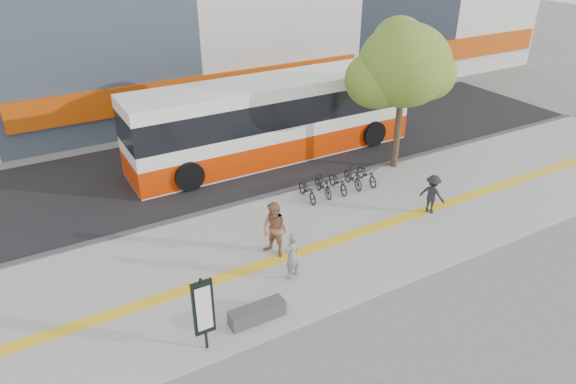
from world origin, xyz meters
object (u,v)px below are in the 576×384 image
signboard (203,309)px  seated_woman (292,255)px  street_tree (402,67)px  pedestrian_dark (432,194)px  bench (257,313)px  bus (274,121)px  pedestrian_tan (275,230)px

signboard → seated_woman: (3.40, 1.50, -0.50)m
street_tree → pedestrian_dark: bearing=-110.3°
bench → street_tree: (9.78, 6.02, 4.21)m
street_tree → pedestrian_dark: street_tree is taller
signboard → bus: bus is taller
signboard → pedestrian_dark: size_ratio=1.45×
seated_woman → pedestrian_tan: size_ratio=0.83×
street_tree → bus: size_ratio=0.47×
signboard → pedestrian_dark: signboard is taller
street_tree → seated_woman: street_tree is taller
street_tree → bus: bearing=137.2°
pedestrian_tan → street_tree: bearing=88.5°
bus → seated_woman: bus is taller
signboard → street_tree: 13.40m
signboard → street_tree: size_ratio=0.35×
bus → seated_woman: bearing=-115.2°
bus → pedestrian_dark: bus is taller
street_tree → pedestrian_tan: street_tree is taller
pedestrian_tan → bus: bearing=126.1°
seated_woman → street_tree: bearing=-167.2°
bus → pedestrian_tan: bus is taller
bench → street_tree: size_ratio=0.25×
signboard → bus: bearing=53.5°
street_tree → pedestrian_tan: size_ratio=3.32×
bus → pedestrian_dark: 8.09m
bus → pedestrian_tan: bearing=-118.3°
street_tree → seated_woman: size_ratio=3.99×
bus → pedestrian_tan: size_ratio=7.05×
signboard → bench: bearing=10.8°
pedestrian_dark → street_tree: bearing=-42.1°
seated_woman → pedestrian_dark: seated_woman is taller
signboard → pedestrian_tan: bearing=38.6°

